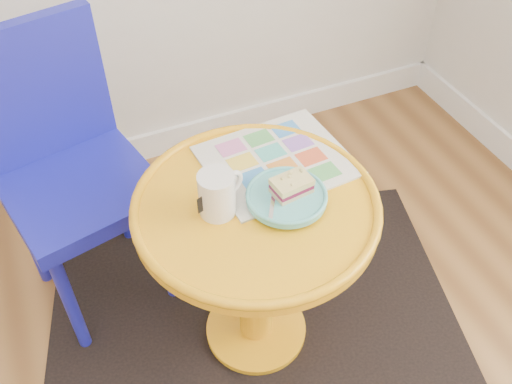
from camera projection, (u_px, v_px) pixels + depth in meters
name	position (u px, v px, depth m)	size (l,w,h in m)	color
rug	(256.00, 330.00, 1.82)	(1.30, 1.10, 0.01)	black
side_table	(256.00, 246.00, 1.53)	(0.62, 0.62, 0.59)	#F6A514
chair	(66.00, 161.00, 1.63)	(0.48, 0.48, 0.90)	#1B1EB4
newspaper	(277.00, 160.00, 1.52)	(0.37, 0.31, 0.01)	silver
mug	(218.00, 193.00, 1.35)	(0.12, 0.09, 0.12)	white
plate	(287.00, 197.00, 1.40)	(0.20, 0.20, 0.02)	#5ABFBF
cake_slice	(292.00, 186.00, 1.38)	(0.10, 0.07, 0.04)	#D3BC8C
fork	(273.00, 197.00, 1.38)	(0.09, 0.13, 0.00)	silver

